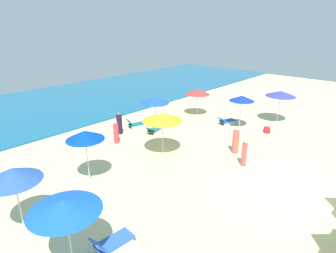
% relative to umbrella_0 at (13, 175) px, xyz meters
% --- Properties ---
extents(ground_plane, '(60.00, 60.00, 0.00)m').
position_rel_umbrella_0_xyz_m(ground_plane, '(9.71, -6.73, -2.32)').
color(ground_plane, beige).
extents(ocean, '(60.00, 15.22, 0.12)m').
position_rel_umbrella_0_xyz_m(ocean, '(9.71, 15.66, -2.26)').
color(ocean, '#19618B').
rests_on(ocean, ground_plane).
extents(umbrella_0, '(2.02, 2.02, 2.59)m').
position_rel_umbrella_0_xyz_m(umbrella_0, '(0.00, 0.00, 0.00)').
color(umbrella_0, silver).
rests_on(umbrella_0, ground_plane).
extents(umbrella_1, '(1.82, 1.82, 2.49)m').
position_rel_umbrella_0_xyz_m(umbrella_1, '(15.56, -0.68, -0.04)').
color(umbrella_1, silver).
rests_on(umbrella_1, ground_plane).
extents(lounge_chair_1_0, '(1.57, 1.08, 0.62)m').
position_rel_umbrella_0_xyz_m(lounge_chair_1_0, '(15.62, 0.44, -2.07)').
color(lounge_chair_1_0, silver).
rests_on(lounge_chair_1_0, ground_plane).
extents(umbrella_2, '(2.04, 2.04, 2.25)m').
position_rel_umbrella_0_xyz_m(umbrella_2, '(15.95, 3.60, -0.30)').
color(umbrella_2, silver).
rests_on(umbrella_2, ground_plane).
extents(umbrella_3, '(2.09, 2.09, 2.35)m').
position_rel_umbrella_0_xyz_m(umbrella_3, '(11.45, 4.15, -0.22)').
color(umbrella_3, silver).
rests_on(umbrella_3, ground_plane).
extents(lounge_chair_3_0, '(1.41, 0.91, 0.60)m').
position_rel_umbrella_0_xyz_m(lounge_chair_3_0, '(10.40, 3.31, -2.09)').
color(lounge_chair_3_0, silver).
rests_on(lounge_chair_3_0, ground_plane).
extents(lounge_chair_3_1, '(1.42, 0.91, 0.74)m').
position_rel_umbrella_0_xyz_m(lounge_chair_3_1, '(10.27, 5.15, -2.05)').
color(lounge_chair_3_1, silver).
rests_on(lounge_chair_3_1, ground_plane).
extents(umbrella_4, '(2.30, 2.30, 2.42)m').
position_rel_umbrella_0_xyz_m(umbrella_4, '(0.41, -2.93, -0.11)').
color(umbrella_4, silver).
rests_on(umbrella_4, ground_plane).
extents(lounge_chair_4_0, '(1.53, 0.75, 0.69)m').
position_rel_umbrella_0_xyz_m(lounge_chair_4_0, '(1.64, -3.45, -2.07)').
color(lounge_chair_4_0, silver).
rests_on(lounge_chair_4_0, ground_plane).
extents(umbrella_5, '(1.86, 1.86, 2.64)m').
position_rel_umbrella_0_xyz_m(umbrella_5, '(3.74, 1.20, 0.09)').
color(umbrella_5, silver).
rests_on(umbrella_5, ground_plane).
extents(umbrella_6, '(2.39, 2.39, 2.51)m').
position_rel_umbrella_0_xyz_m(umbrella_6, '(8.51, 0.60, -0.04)').
color(umbrella_6, silver).
rests_on(umbrella_6, ground_plane).
extents(umbrella_7, '(2.29, 2.29, 2.50)m').
position_rel_umbrella_0_xyz_m(umbrella_7, '(18.88, -2.20, -0.03)').
color(umbrella_7, silver).
rests_on(umbrella_7, ground_plane).
extents(beachgoer_0, '(0.56, 0.56, 1.58)m').
position_rel_umbrella_0_xyz_m(beachgoer_0, '(8.73, 5.04, -1.60)').
color(beachgoer_0, '#241637').
rests_on(beachgoer_0, ground_plane).
extents(beachgoer_1, '(0.32, 0.32, 1.55)m').
position_rel_umbrella_0_xyz_m(beachgoer_1, '(10.34, -3.83, -1.58)').
color(beachgoer_1, '#EF4E50').
rests_on(beachgoer_1, ground_plane).
extents(beachgoer_2, '(0.47, 0.47, 1.51)m').
position_rel_umbrella_0_xyz_m(beachgoer_2, '(7.54, 3.88, -1.62)').
color(beachgoer_2, '#EE3B47').
rests_on(beachgoer_2, ground_plane).
extents(beachgoer_3, '(0.40, 0.40, 1.66)m').
position_rel_umbrella_0_xyz_m(beachgoer_3, '(11.48, -2.65, -1.56)').
color(beachgoer_3, '#DF5C52').
rests_on(beachgoer_3, ground_plane).
extents(cooler_box_0, '(0.71, 0.65, 0.34)m').
position_rel_umbrella_0_xyz_m(cooler_box_0, '(16.08, -2.62, -2.15)').
color(cooler_box_0, red).
rests_on(cooler_box_0, ground_plane).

